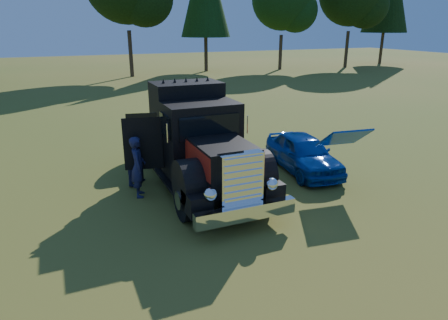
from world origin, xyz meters
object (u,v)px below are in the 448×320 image
(spectator_near, at_px, (138,167))
(spectator_far, at_px, (138,154))
(hotrod_coupe, at_px, (304,153))
(diamond_t_truck, at_px, (197,144))

(spectator_near, bearing_deg, spectator_far, -0.63)
(hotrod_coupe, xyz_separation_m, spectator_near, (-5.44, 0.09, 0.25))
(diamond_t_truck, bearing_deg, spectator_near, -175.41)
(spectator_near, distance_m, spectator_far, 0.95)
(diamond_t_truck, distance_m, hotrod_coupe, 3.71)
(diamond_t_truck, relative_size, spectator_near, 4.10)
(diamond_t_truck, height_order, spectator_far, diamond_t_truck)
(spectator_near, height_order, spectator_far, spectator_far)
(diamond_t_truck, xyz_separation_m, spectator_far, (-1.59, 0.79, -0.33))
(spectator_far, bearing_deg, spectator_near, -158.06)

